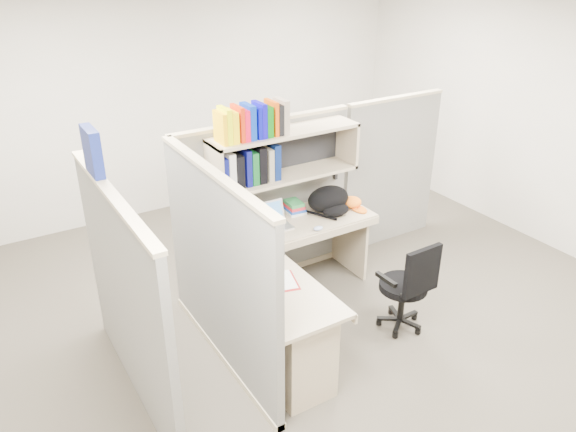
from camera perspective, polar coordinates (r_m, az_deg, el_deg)
ground at (r=5.07m, az=2.90°, el=-10.74°), size 6.00×6.00×0.00m
room_shell at (r=4.30m, az=3.39°, el=6.82°), size 6.00×6.00×6.00m
cubicle at (r=4.76m, az=-3.58°, el=-0.53°), size 3.79×1.84×1.95m
desk at (r=4.44m, az=0.70°, el=-9.75°), size 1.74×1.75×0.73m
laptop at (r=4.98m, az=-1.44°, el=-0.10°), size 0.32×0.32×0.22m
backpack at (r=5.27m, az=4.47°, el=1.53°), size 0.46×0.38×0.25m
orange_cap at (r=5.44m, az=6.50°, el=1.42°), size 0.22×0.24×0.10m
snack_canister at (r=4.34m, az=-2.15°, el=-5.16°), size 0.11×0.11×0.10m
tissue_box at (r=3.90m, az=-2.38°, el=-8.44°), size 0.16×0.16×0.20m
mouse at (r=4.99m, az=3.08°, el=-1.25°), size 0.11×0.09×0.04m
paper_cup at (r=5.20m, az=-1.31°, el=0.44°), size 0.09×0.09×0.11m
book_stack at (r=5.30m, az=0.60°, el=0.95°), size 0.18×0.23×0.11m
loose_paper at (r=4.27m, az=-0.73°, el=-6.56°), size 0.26×0.31×0.00m
task_chair at (r=4.92m, az=11.82°, el=-8.26°), size 0.45×0.42×0.87m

